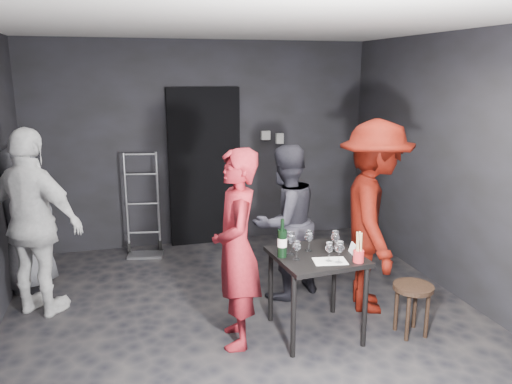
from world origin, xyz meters
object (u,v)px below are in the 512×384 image
object	(u,v)px
bystander_grey	(23,217)
tasting_table	(316,265)
man_maroon	(375,194)
woman_black	(285,217)
wine_bottle	(282,242)
server_red	(236,236)
bystander_cream	(32,204)
hand_truck	(144,237)
stool	(413,295)
breadstick_cup	(359,248)

from	to	relation	value
bystander_grey	tasting_table	bearing A→B (deg)	110.22
tasting_table	man_maroon	distance (m)	0.95
woman_black	wine_bottle	bearing A→B (deg)	47.02
woman_black	wine_bottle	world-z (taller)	woman_black
server_red	wine_bottle	size ratio (longest dim) A/B	5.73
man_maroon	bystander_grey	world-z (taller)	man_maroon
bystander_cream	tasting_table	bearing A→B (deg)	-169.51
man_maroon	wine_bottle	bearing A→B (deg)	126.57
hand_truck	wine_bottle	xyz separation A→B (m)	(1.07, -2.41, 0.65)
tasting_table	server_red	world-z (taller)	server_red
hand_truck	bystander_cream	size ratio (longest dim) A/B	0.60
tasting_table	wine_bottle	world-z (taller)	wine_bottle
bystander_grey	man_maroon	bearing A→B (deg)	121.09
man_maroon	wine_bottle	distance (m)	1.12
wine_bottle	woman_black	bearing A→B (deg)	70.06
stool	server_red	size ratio (longest dim) A/B	0.24
hand_truck	server_red	xyz separation A→B (m)	(0.67, -2.40, 0.73)
hand_truck	bystander_grey	xyz separation A→B (m)	(-1.27, -0.71, 0.57)
breadstick_cup	tasting_table	bearing A→B (deg)	136.67
stool	bystander_grey	bearing A→B (deg)	150.35
bystander_grey	server_red	bearing A→B (deg)	102.35
hand_truck	stool	xyz separation A→B (m)	(2.20, -2.68, 0.14)
tasting_table	woman_black	size ratio (longest dim) A/B	0.44
tasting_table	server_red	xyz separation A→B (m)	(-0.71, 0.04, 0.32)
hand_truck	stool	bearing A→B (deg)	-40.65
wine_bottle	man_maroon	bearing A→B (deg)	17.28
server_red	woman_black	world-z (taller)	server_red
hand_truck	breadstick_cup	world-z (taller)	hand_truck
bystander_cream	man_maroon	bearing A→B (deg)	-158.65
man_maroon	bystander_cream	xyz separation A→B (m)	(-3.14, 0.72, -0.07)
man_maroon	bystander_cream	bearing A→B (deg)	96.45
server_red	wine_bottle	world-z (taller)	server_red
tasting_table	wine_bottle	bearing A→B (deg)	175.13
wine_bottle	breadstick_cup	world-z (taller)	wine_bottle
breadstick_cup	wine_bottle	bearing A→B (deg)	154.17
woman_black	breadstick_cup	xyz separation A→B (m)	(0.29, -1.09, 0.03)
tasting_table	woman_black	distance (m)	0.85
hand_truck	tasting_table	distance (m)	2.83
bystander_grey	woman_black	bearing A→B (deg)	124.56
stool	wine_bottle	size ratio (longest dim) A/B	1.39
tasting_table	wine_bottle	distance (m)	0.39
hand_truck	breadstick_cup	bearing A→B (deg)	-48.53
stool	bystander_grey	world-z (taller)	bystander_grey
stool	bystander_cream	bearing A→B (deg)	158.03
woman_black	stool	bearing A→B (deg)	104.90
server_red	woman_black	size ratio (longest dim) A/B	1.14
tasting_table	stool	size ratio (longest dim) A/B	1.60
bystander_cream	breadstick_cup	distance (m)	3.01
server_red	man_maroon	world-z (taller)	man_maroon
tasting_table	wine_bottle	xyz separation A→B (m)	(-0.31, 0.03, 0.23)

